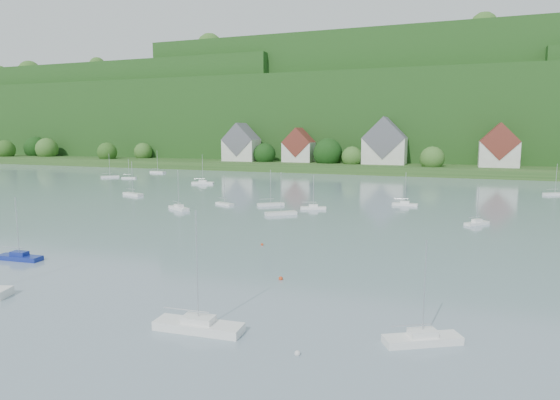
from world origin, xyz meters
TOP-DOWN VIEW (x-y plane):
  - far_shore_strip at (0.00, 200.00)m, footprint 600.00×60.00m
  - forested_ridge at (0.39, 268.57)m, footprint 620.00×181.22m
  - village_building_0 at (-55.00, 187.00)m, footprint 14.00×10.40m
  - village_building_1 at (-30.00, 189.00)m, footprint 12.00×9.36m
  - village_building_2 at (5.00, 188.00)m, footprint 16.00×11.44m
  - village_building_3 at (45.00, 186.00)m, footprint 13.00×10.40m
  - near_sailboat_1 at (-17.76, 41.97)m, footprint 5.81×2.04m
  - near_sailboat_3 at (29.77, 34.71)m, footprint 5.82×4.21m
  - near_sailboat_4 at (13.18, 31.00)m, footprint 7.20×2.44m
  - mooring_buoy_2 at (14.69, 45.56)m, footprint 0.46×0.46m
  - mooring_buoy_3 at (6.98, 59.17)m, footprint 0.38×0.38m
  - mooring_buoy_4 at (21.73, 29.75)m, footprint 0.44×0.44m
  - far_sailboat_cluster at (8.30, 114.60)m, footprint 181.64×75.13m

SIDE VIEW (x-z plane):
  - mooring_buoy_2 at x=14.69m, z-range -0.23..0.23m
  - mooring_buoy_3 at x=6.98m, z-range -0.19..0.19m
  - mooring_buoy_4 at x=21.73m, z-range -0.22..0.22m
  - far_sailboat_cluster at x=8.30m, z-range -3.98..4.73m
  - near_sailboat_1 at x=-17.76m, z-range -3.43..4.28m
  - near_sailboat_3 at x=29.77m, z-range -3.46..4.32m
  - near_sailboat_4 at x=13.18m, z-range -4.30..5.27m
  - far_shore_strip at x=0.00m, z-range 0.00..3.00m
  - village_building_1 at x=-30.00m, z-range 1.75..15.75m
  - village_building_3 at x=45.00m, z-range 1.68..17.18m
  - village_building_0 at x=-55.00m, z-range 1.51..17.51m
  - village_building_2 at x=5.00m, z-range 1.27..19.27m
  - forested_ridge at x=0.39m, z-range -12.06..57.83m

